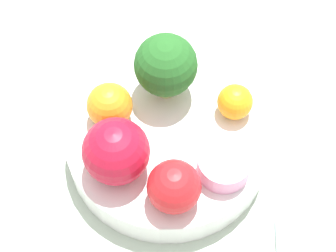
{
  "coord_description": "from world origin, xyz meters",
  "views": [
    {
      "loc": [
        0.26,
        0.07,
        0.52
      ],
      "look_at": [
        0.0,
        0.0,
        0.07
      ],
      "focal_mm": 60.0,
      "sensor_mm": 36.0,
      "label": 1
    }
  ],
  "objects_px": {
    "broccoli": "(166,66)",
    "small_cup": "(224,165)",
    "bowl": "(168,141)",
    "apple_green": "(116,151)",
    "orange_back": "(110,103)",
    "apple_red": "(174,187)",
    "orange_front": "(235,102)"
  },
  "relations": [
    {
      "from": "apple_red",
      "to": "small_cup",
      "type": "xyz_separation_m",
      "value": [
        -0.04,
        0.04,
        -0.01
      ]
    },
    {
      "from": "orange_back",
      "to": "apple_red",
      "type": "bearing_deg",
      "value": 49.94
    },
    {
      "from": "apple_red",
      "to": "apple_green",
      "type": "height_order",
      "value": "apple_green"
    },
    {
      "from": "apple_green",
      "to": "orange_back",
      "type": "relative_size",
      "value": 1.39
    },
    {
      "from": "apple_green",
      "to": "small_cup",
      "type": "bearing_deg",
      "value": 103.51
    },
    {
      "from": "apple_red",
      "to": "apple_green",
      "type": "relative_size",
      "value": 0.79
    },
    {
      "from": "broccoli",
      "to": "small_cup",
      "type": "bearing_deg",
      "value": 45.99
    },
    {
      "from": "broccoli",
      "to": "apple_red",
      "type": "relative_size",
      "value": 1.5
    },
    {
      "from": "apple_green",
      "to": "small_cup",
      "type": "relative_size",
      "value": 1.25
    },
    {
      "from": "bowl",
      "to": "small_cup",
      "type": "height_order",
      "value": "small_cup"
    },
    {
      "from": "apple_green",
      "to": "orange_back",
      "type": "height_order",
      "value": "apple_green"
    },
    {
      "from": "bowl",
      "to": "apple_red",
      "type": "distance_m",
      "value": 0.08
    },
    {
      "from": "broccoli",
      "to": "orange_back",
      "type": "xyz_separation_m",
      "value": [
        0.04,
        -0.04,
        -0.02
      ]
    },
    {
      "from": "broccoli",
      "to": "orange_front",
      "type": "height_order",
      "value": "broccoli"
    },
    {
      "from": "broccoli",
      "to": "apple_red",
      "type": "distance_m",
      "value": 0.12
    },
    {
      "from": "broccoli",
      "to": "orange_front",
      "type": "xyz_separation_m",
      "value": [
        0.01,
        0.07,
        -0.02
      ]
    },
    {
      "from": "apple_green",
      "to": "small_cup",
      "type": "xyz_separation_m",
      "value": [
        -0.02,
        0.09,
        -0.02
      ]
    },
    {
      "from": "orange_front",
      "to": "bowl",
      "type": "bearing_deg",
      "value": -54.93
    },
    {
      "from": "broccoli",
      "to": "apple_green",
      "type": "height_order",
      "value": "broccoli"
    },
    {
      "from": "orange_front",
      "to": "apple_green",
      "type": "bearing_deg",
      "value": -45.34
    },
    {
      "from": "apple_red",
      "to": "apple_green",
      "type": "distance_m",
      "value": 0.06
    },
    {
      "from": "bowl",
      "to": "apple_green",
      "type": "height_order",
      "value": "apple_green"
    },
    {
      "from": "orange_front",
      "to": "orange_back",
      "type": "bearing_deg",
      "value": -72.04
    },
    {
      "from": "bowl",
      "to": "apple_green",
      "type": "relative_size",
      "value": 3.28
    },
    {
      "from": "apple_green",
      "to": "apple_red",
      "type": "bearing_deg",
      "value": 74.26
    },
    {
      "from": "orange_back",
      "to": "small_cup",
      "type": "distance_m",
      "value": 0.12
    },
    {
      "from": "orange_back",
      "to": "small_cup",
      "type": "height_order",
      "value": "orange_back"
    },
    {
      "from": "bowl",
      "to": "orange_back",
      "type": "height_order",
      "value": "orange_back"
    },
    {
      "from": "broccoli",
      "to": "apple_green",
      "type": "distance_m",
      "value": 0.1
    },
    {
      "from": "bowl",
      "to": "apple_red",
      "type": "xyz_separation_m",
      "value": [
        0.07,
        0.02,
        0.04
      ]
    },
    {
      "from": "bowl",
      "to": "apple_green",
      "type": "xyz_separation_m",
      "value": [
        0.05,
        -0.03,
        0.05
      ]
    },
    {
      "from": "bowl",
      "to": "orange_front",
      "type": "height_order",
      "value": "orange_front"
    }
  ]
}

